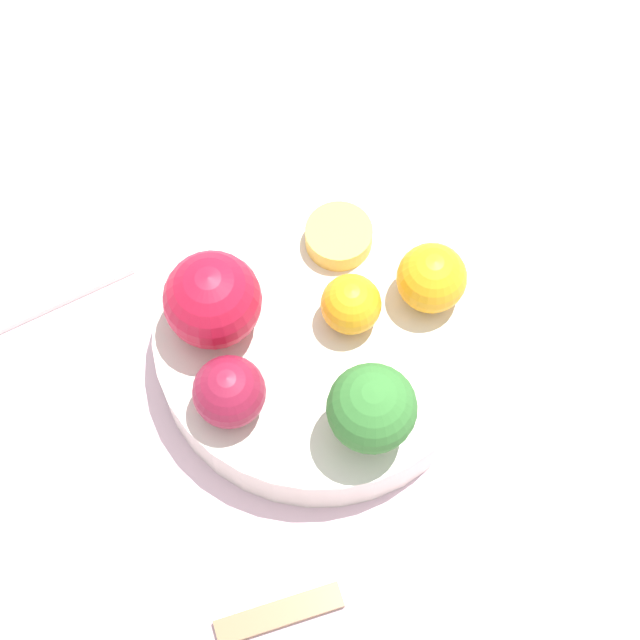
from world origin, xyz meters
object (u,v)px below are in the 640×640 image
bowl (320,340)px  napkin (32,244)px  apple_red (212,300)px  spoon (279,614)px  broccoli (372,409)px  orange_front (352,306)px  apple_green (229,392)px  small_cup (339,236)px  orange_back (431,276)px

bowl → napkin: bearing=139.9°
apple_red → spoon: 0.20m
bowl → broccoli: size_ratio=3.39×
napkin → orange_front: bearing=-37.1°
apple_red → apple_green: (-0.01, -0.06, -0.01)m
apple_red → napkin: apple_red is taller
napkin → spoon: bearing=-73.2°
apple_red → apple_green: size_ratio=1.38×
bowl → apple_red: (-0.06, 0.02, 0.05)m
apple_green → napkin: (-0.10, 0.18, -0.06)m
bowl → small_cup: (0.03, 0.06, 0.03)m
broccoli → small_cup: size_ratio=1.43×
orange_back → small_cup: 0.07m
bowl → apple_green: bearing=-153.8°
spoon → orange_front: bearing=57.8°
orange_back → small_cup: orange_back is taller
orange_front → orange_back: bearing=2.7°
bowl → orange_front: (0.02, -0.00, 0.04)m
orange_front → orange_back: orange_back is taller
spoon → apple_green: bearing=85.7°
orange_back → apple_green: bearing=-166.2°
bowl → spoon: size_ratio=2.72×
bowl → napkin: size_ratio=1.68×
apple_red → small_cup: bearing=18.1°
apple_red → napkin: size_ratio=0.48×
broccoli → apple_green: size_ratio=1.42×
broccoli → apple_red: 0.12m
bowl → spoon: bowl is taller
orange_back → spoon: 0.24m
bowl → orange_back: size_ratio=4.79×
orange_front → small_cup: size_ratio=0.87×
bowl → small_cup: 0.07m
small_cup → spoon: size_ratio=0.56×
orange_front → apple_red: bearing=162.8°
orange_front → spoon: (-0.10, -0.16, -0.06)m
broccoli → bowl: bearing=95.4°
small_cup → broccoli: bearing=-100.5°
orange_back → small_cup: size_ratio=1.01×
orange_back → napkin: (-0.25, 0.14, -0.06)m
orange_back → apple_red: bearing=170.4°
broccoli → napkin: 0.30m
orange_front → napkin: orange_front is taller
apple_red → orange_back: size_ratio=1.37×
apple_red → spoon: bearing=-95.1°
spoon → bowl: bearing=63.7°
apple_green → napkin: 0.22m
apple_red → broccoli: bearing=-55.3°
broccoli → apple_red: (-0.07, 0.10, -0.00)m
bowl → orange_front: size_ratio=5.57×
broccoli → napkin: (-0.18, 0.22, -0.08)m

